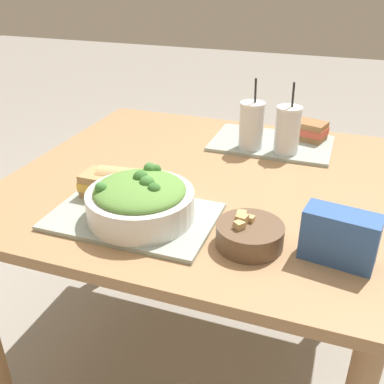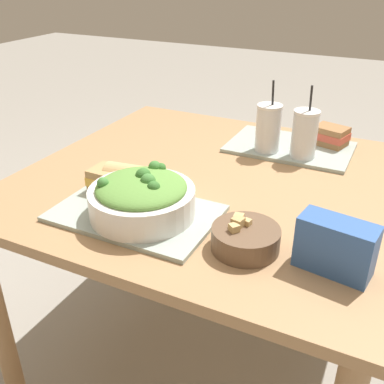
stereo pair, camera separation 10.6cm
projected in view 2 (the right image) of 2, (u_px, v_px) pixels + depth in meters
The scene contains 12 objects.
ground_plane at pixel (209, 355), 1.70m from camera, with size 12.00×12.00×0.00m, color gray.
dining_table at pixel (212, 206), 1.39m from camera, with size 1.11×1.05×0.75m.
tray_near at pixel (136, 213), 1.14m from camera, with size 0.41×0.27×0.01m.
tray_far at pixel (290, 147), 1.54m from camera, with size 0.41×0.27×0.01m.
salad_bowl at pixel (142, 196), 1.10m from camera, with size 0.26×0.26×0.12m.
soup_bowl at pixel (245, 238), 1.00m from camera, with size 0.15×0.15×0.07m.
sandwich_near at pixel (112, 180), 1.22m from camera, with size 0.12×0.09×0.06m.
baguette_near at pixel (135, 179), 1.22m from camera, with size 0.17×0.10×0.08m.
sandwich_far at pixel (331, 136), 1.53m from camera, with size 0.13×0.11×0.06m.
drink_cup_dark at pixel (268, 129), 1.46m from camera, with size 0.08×0.08×0.24m.
drink_cup_red at pixel (304, 135), 1.42m from camera, with size 0.08×0.08×0.23m.
chip_bag at pixel (336, 246), 0.92m from camera, with size 0.16×0.09×0.12m.
Camera 2 is at (0.48, -1.12, 1.34)m, focal length 42.00 mm.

